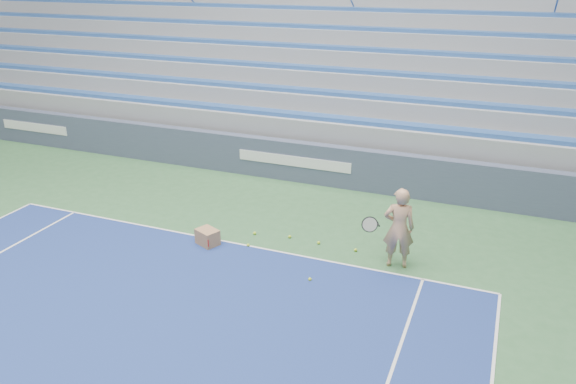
% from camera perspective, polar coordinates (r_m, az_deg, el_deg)
% --- Properties ---
extents(sponsor_barrier, '(30.00, 0.32, 1.10)m').
position_cam_1_polar(sponsor_barrier, '(15.21, 0.79, 3.15)').
color(sponsor_barrier, '#3F4860').
rests_on(sponsor_barrier, ground).
extents(bleachers, '(31.00, 9.15, 7.30)m').
position_cam_1_polar(bleachers, '(20.07, 6.86, 13.00)').
color(bleachers, gray).
rests_on(bleachers, ground).
extents(tennis_player, '(0.94, 0.88, 1.64)m').
position_cam_1_polar(tennis_player, '(10.95, 11.17, -3.61)').
color(tennis_player, tan).
rests_on(tennis_player, ground).
extents(ball_box, '(0.56, 0.51, 0.34)m').
position_cam_1_polar(ball_box, '(11.96, -8.18, -4.56)').
color(ball_box, '#A1754E').
rests_on(ball_box, ground).
extents(tennis_ball_0, '(0.07, 0.07, 0.07)m').
position_cam_1_polar(tennis_ball_0, '(11.71, 6.88, -5.87)').
color(tennis_ball_0, '#C3DF2D').
rests_on(tennis_ball_0, ground).
extents(tennis_ball_1, '(0.07, 0.07, 0.07)m').
position_cam_1_polar(tennis_ball_1, '(12.17, 0.17, -4.55)').
color(tennis_ball_1, '#C3DF2D').
rests_on(tennis_ball_1, ground).
extents(tennis_ball_2, '(0.07, 0.07, 0.07)m').
position_cam_1_polar(tennis_ball_2, '(10.62, 2.24, -8.85)').
color(tennis_ball_2, '#C3DF2D').
rests_on(tennis_ball_2, ground).
extents(tennis_ball_3, '(0.07, 0.07, 0.07)m').
position_cam_1_polar(tennis_ball_3, '(11.93, 3.13, -5.17)').
color(tennis_ball_3, '#C3DF2D').
rests_on(tennis_ball_3, ground).
extents(tennis_ball_4, '(0.07, 0.07, 0.07)m').
position_cam_1_polar(tennis_ball_4, '(11.84, -4.07, -5.41)').
color(tennis_ball_4, '#C3DF2D').
rests_on(tennis_ball_4, ground).
extents(tennis_ball_5, '(0.07, 0.07, 0.07)m').
position_cam_1_polar(tennis_ball_5, '(12.34, -3.41, -4.19)').
color(tennis_ball_5, '#C3DF2D').
rests_on(tennis_ball_5, ground).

